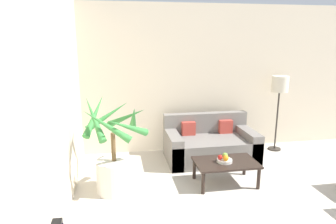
{
  "coord_description": "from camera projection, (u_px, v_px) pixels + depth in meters",
  "views": [
    {
      "loc": [
        -2.92,
        0.67,
        2.07
      ],
      "look_at": [
        -2.16,
        5.01,
        1.0
      ],
      "focal_mm": 32.0,
      "sensor_mm": 36.0,
      "label": 1
    }
  ],
  "objects": [
    {
      "name": "wall_back",
      "position": [
        268.0,
        78.0,
        5.83
      ],
      "size": [
        8.71,
        0.06,
        2.7
      ],
      "color": "beige",
      "rests_on": "ground_plane"
    },
    {
      "name": "wall_left",
      "position": [
        31.0,
        135.0,
        2.31
      ],
      "size": [
        0.06,
        7.63,
        2.7
      ],
      "color": "beige",
      "rests_on": "ground_plane"
    },
    {
      "name": "potted_palm",
      "position": [
        114.0,
        160.0,
        4.1
      ],
      "size": [
        0.89,
        0.98,
        1.36
      ],
      "color": "beige",
      "rests_on": "ground_plane"
    },
    {
      "name": "sofa_loveseat",
      "position": [
        210.0,
        145.0,
        5.27
      ],
      "size": [
        1.54,
        0.88,
        0.77
      ],
      "color": "slate",
      "rests_on": "ground_plane"
    },
    {
      "name": "floor_lamp",
      "position": [
        280.0,
        89.0,
        5.51
      ],
      "size": [
        0.3,
        0.3,
        1.42
      ],
      "color": "#2D2823",
      "rests_on": "ground_plane"
    },
    {
      "name": "coffee_table",
      "position": [
        226.0,
        164.0,
        4.35
      ],
      "size": [
        0.9,
        0.57,
        0.35
      ],
      "color": "black",
      "rests_on": "ground_plane"
    },
    {
      "name": "fruit_bowl",
      "position": [
        225.0,
        161.0,
        4.32
      ],
      "size": [
        0.22,
        0.22,
        0.04
      ],
      "color": "beige",
      "rests_on": "coffee_table"
    },
    {
      "name": "apple_red",
      "position": [
        220.0,
        157.0,
        4.3
      ],
      "size": [
        0.07,
        0.07,
        0.07
      ],
      "color": "red",
      "rests_on": "fruit_bowl"
    },
    {
      "name": "apple_green",
      "position": [
        225.0,
        155.0,
        4.34
      ],
      "size": [
        0.08,
        0.08,
        0.08
      ],
      "color": "olive",
      "rests_on": "fruit_bowl"
    },
    {
      "name": "orange_fruit",
      "position": [
        226.0,
        158.0,
        4.25
      ],
      "size": [
        0.08,
        0.08,
        0.08
      ],
      "color": "orange",
      "rests_on": "fruit_bowl"
    }
  ]
}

